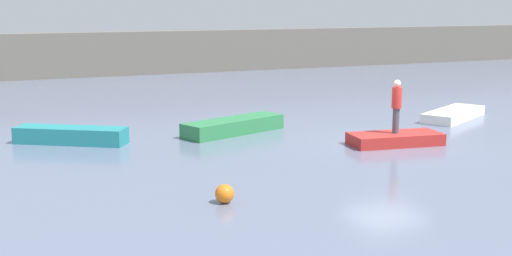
{
  "coord_description": "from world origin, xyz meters",
  "views": [
    {
      "loc": [
        -12.55,
        -18.22,
        4.61
      ],
      "look_at": [
        -3.77,
        2.12,
        0.46
      ],
      "focal_mm": 47.5,
      "sensor_mm": 36.0,
      "label": 1
    }
  ],
  "objects": [
    {
      "name": "ground_plane",
      "position": [
        0.0,
        0.0,
        0.0
      ],
      "size": [
        120.0,
        120.0,
        0.0
      ],
      "primitive_type": "plane",
      "color": "slate"
    },
    {
      "name": "embankment_wall",
      "position": [
        0.0,
        24.52,
        1.37
      ],
      "size": [
        80.0,
        1.2,
        2.74
      ],
      "primitive_type": "cube",
      "color": "#666056",
      "rests_on": "ground_plane"
    },
    {
      "name": "rowboat_teal",
      "position": [
        -9.49,
        4.25,
        0.27
      ],
      "size": [
        3.6,
        2.77,
        0.54
      ],
      "primitive_type": "cube",
      "rotation": [
        0.0,
        0.0,
        -0.57
      ],
      "color": "teal",
      "rests_on": "ground_plane"
    },
    {
      "name": "rowboat_green",
      "position": [
        -3.93,
        3.76,
        0.26
      ],
      "size": [
        4.1,
        2.4,
        0.52
      ],
      "primitive_type": "cube",
      "rotation": [
        0.0,
        0.0,
        0.35
      ],
      "color": "#2D7F47",
      "rests_on": "ground_plane"
    },
    {
      "name": "rowboat_red",
      "position": [
        0.21,
        -0.15,
        0.19
      ],
      "size": [
        3.14,
        1.65,
        0.38
      ],
      "primitive_type": "cube",
      "rotation": [
        0.0,
        0.0,
        -0.13
      ],
      "color": "red",
      "rests_on": "ground_plane"
    },
    {
      "name": "rowboat_white",
      "position": [
        5.18,
        3.01,
        0.19
      ],
      "size": [
        3.79,
        2.85,
        0.38
      ],
      "primitive_type": "cube",
      "rotation": [
        0.0,
        0.0,
        0.51
      ],
      "color": "white",
      "rests_on": "ground_plane"
    },
    {
      "name": "person_red_shirt",
      "position": [
        0.21,
        -0.15,
        1.36
      ],
      "size": [
        0.32,
        0.32,
        1.75
      ],
      "color": "#4C4C56",
      "rests_on": "rowboat_red"
    },
    {
      "name": "mooring_buoy",
      "position": [
        -7.22,
        -4.04,
        0.22
      ],
      "size": [
        0.45,
        0.45,
        0.45
      ],
      "primitive_type": "sphere",
      "color": "orange",
      "rests_on": "ground_plane"
    }
  ]
}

